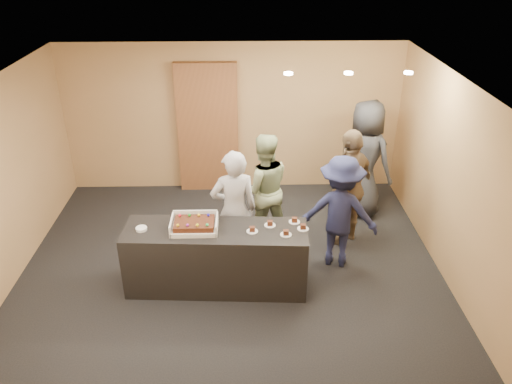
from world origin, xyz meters
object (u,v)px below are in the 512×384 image
sheet_cake (194,223)px  person_server_grey (234,210)px  cake_box (195,226)px  person_brown_extra (349,188)px  person_sage_man (263,189)px  person_navy_man (340,212)px  storage_cabinet (208,129)px  serving_counter (216,258)px  plate_stack (141,229)px  person_dark_suit (364,159)px

sheet_cake → person_server_grey: size_ratio=0.29×
cake_box → person_brown_extra: person_brown_extra is taller
person_sage_man → person_navy_man: bearing=138.1°
storage_cabinet → sheet_cake: size_ratio=4.64×
cake_box → person_server_grey: (0.51, 0.48, -0.05)m
serving_counter → cake_box: 0.56m
storage_cabinet → person_navy_man: 3.15m
plate_stack → person_sage_man: size_ratio=0.08×
person_server_grey → person_dark_suit: (2.13, 1.47, 0.10)m
serving_counter → plate_stack: (-0.96, 0.01, 0.47)m
cake_box → person_dark_suit: size_ratio=0.30×
storage_cabinet → person_dark_suit: 2.81m
sheet_cake → person_dark_suit: person_dark_suit is taller
sheet_cake → person_navy_man: person_navy_man is taller
sheet_cake → person_server_grey: 0.72m
sheet_cake → person_dark_suit: bearing=36.8°
person_server_grey → person_sage_man: size_ratio=1.02×
cake_box → person_brown_extra: bearing=25.3°
person_navy_man → person_brown_extra: person_brown_extra is taller
serving_counter → cake_box: bearing=178.4°
serving_counter → person_sage_man: (0.67, 1.18, 0.43)m
cake_box → person_navy_man: size_ratio=0.36×
plate_stack → sheet_cake: bearing=-1.2°
plate_stack → person_brown_extra: (2.92, 1.06, 0.01)m
sheet_cake → person_brown_extra: bearing=25.7°
plate_stack → person_dark_suit: 3.86m
person_dark_suit → person_sage_man: bearing=69.9°
person_server_grey → person_brown_extra: person_brown_extra is taller
storage_cabinet → person_navy_man: size_ratio=1.41×
person_server_grey → person_brown_extra: bearing=-171.9°
plate_stack → person_navy_man: person_navy_man is taller
person_brown_extra → person_dark_suit: 0.99m
storage_cabinet → person_navy_man: (1.98, -2.43, -0.35)m
cake_box → plate_stack: size_ratio=4.13×
cake_box → person_server_grey: size_ratio=0.34×
person_server_grey → person_navy_man: person_server_grey is taller
storage_cabinet → plate_stack: size_ratio=16.28×
person_sage_man → cake_box: bearing=41.4°
person_server_grey → person_sage_man: bearing=-132.7°
storage_cabinet → person_navy_man: storage_cabinet is taller
person_navy_man → person_brown_extra: bearing=-97.5°
serving_counter → person_navy_man: bearing=19.7°
person_brown_extra → person_dark_suit: size_ratio=0.93×
storage_cabinet → plate_stack: bearing=-103.4°
storage_cabinet → sheet_cake: (-0.01, -2.94, -0.19)m
person_server_grey → serving_counter: bearing=54.2°
sheet_cake → person_brown_extra: size_ratio=0.28×
storage_cabinet → person_server_grey: 2.51m
cake_box → person_navy_man: person_navy_man is taller
person_sage_man → person_brown_extra: 1.29m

